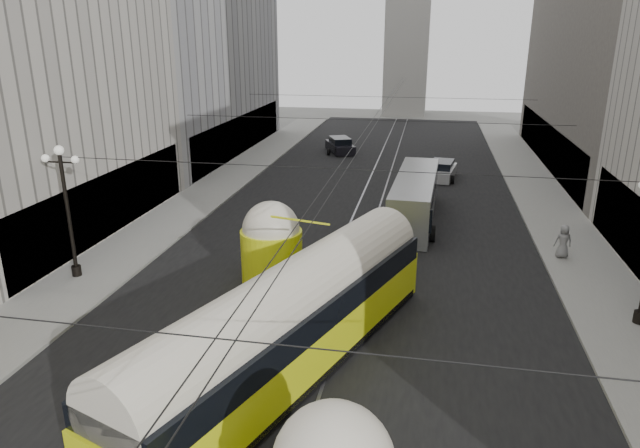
% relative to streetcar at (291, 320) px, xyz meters
% --- Properties ---
extents(road, '(20.00, 85.00, 0.02)m').
position_rel_streetcar_xyz_m(road, '(0.50, 20.26, -1.97)').
color(road, black).
rests_on(road, ground).
extents(sidewalk_left, '(4.00, 72.00, 0.15)m').
position_rel_streetcar_xyz_m(sidewalk_left, '(-11.50, 23.76, -1.89)').
color(sidewalk_left, gray).
rests_on(sidewalk_left, ground).
extents(sidewalk_right, '(4.00, 72.00, 0.15)m').
position_rel_streetcar_xyz_m(sidewalk_right, '(12.50, 23.76, -1.89)').
color(sidewalk_right, gray).
rests_on(sidewalk_right, ground).
extents(rail_left, '(0.12, 85.00, 0.04)m').
position_rel_streetcar_xyz_m(rail_left, '(-0.25, 20.26, -1.97)').
color(rail_left, gray).
rests_on(rail_left, ground).
extents(rail_right, '(0.12, 85.00, 0.04)m').
position_rel_streetcar_xyz_m(rail_right, '(1.25, 20.26, -1.97)').
color(rail_right, gray).
rests_on(rail_right, ground).
extents(distant_tower, '(6.00, 6.00, 31.36)m').
position_rel_streetcar_xyz_m(distant_tower, '(0.50, 67.76, 13.00)').
color(distant_tower, '#B2AFA8').
rests_on(distant_tower, ground).
extents(lamppost_left_mid, '(1.86, 0.44, 6.37)m').
position_rel_streetcar_xyz_m(lamppost_left_mid, '(-12.10, 5.76, 1.78)').
color(lamppost_left_mid, black).
rests_on(lamppost_left_mid, sidewalk_left).
extents(catenary, '(25.00, 72.00, 0.23)m').
position_rel_streetcar_xyz_m(catenary, '(0.62, 19.26, 3.92)').
color(catenary, black).
rests_on(catenary, ground).
extents(streetcar, '(8.30, 17.38, 4.02)m').
position_rel_streetcar_xyz_m(streetcar, '(0.00, 0.00, 0.00)').
color(streetcar, '#E1EF14').
rests_on(streetcar, ground).
extents(city_bus, '(2.84, 11.37, 2.87)m').
position_rel_streetcar_xyz_m(city_bus, '(3.64, 18.02, -0.40)').
color(city_bus, '#9D9FA2').
rests_on(city_bus, ground).
extents(sedan_white_far, '(2.60, 4.87, 1.46)m').
position_rel_streetcar_xyz_m(sedan_white_far, '(5.47, 29.42, -1.30)').
color(sedan_white_far, beige).
rests_on(sedan_white_far, ground).
extents(sedan_dark_far, '(3.68, 5.13, 1.50)m').
position_rel_streetcar_xyz_m(sedan_dark_far, '(-4.32, 38.47, -1.29)').
color(sedan_dark_far, black).
rests_on(sedan_dark_far, ground).
extents(pedestrian_sidewalk_right, '(0.92, 0.62, 1.78)m').
position_rel_streetcar_xyz_m(pedestrian_sidewalk_right, '(11.48, 12.67, -0.93)').
color(pedestrian_sidewalk_right, gray).
rests_on(pedestrian_sidewalk_right, sidewalk_right).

